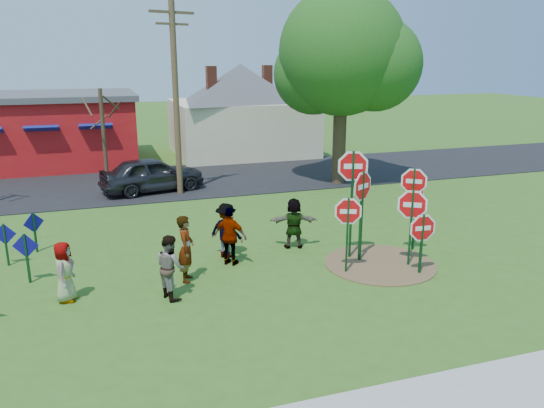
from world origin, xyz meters
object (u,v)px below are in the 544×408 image
Objects in this scene: person_b at (186,249)px; leafy_tree at (345,59)px; suv at (152,174)px; utility_pole at (176,96)px; stop_sign_c at (413,192)px; person_a at (64,272)px; stop_sign_b at (353,177)px; stop_sign_a at (348,218)px; stop_sign_d at (416,199)px.

person_b is 13.57m from leafy_tree.
suv is 0.51× the size of leafy_tree.
utility_pole is 7.73m from leafy_tree.
utility_pole reaches higher than stop_sign_c.
person_a is at bearing -113.90° from utility_pole.
person_a is 0.19× the size of utility_pole.
person_b is at bearing -134.21° from leafy_tree.
stop_sign_b is 1.20× the size of stop_sign_c.
utility_pole is (-5.38, 9.66, 2.25)m from stop_sign_c.
stop_sign_c reaches higher than stop_sign_a.
stop_sign_c is at bearing -75.11° from person_a.
stop_sign_c is 0.77m from stop_sign_d.
stop_sign_c is at bearing -76.06° from person_b.
stop_sign_c is 0.35× the size of utility_pole.
stop_sign_c reaches higher than person_b.
stop_sign_b is at bearing 79.68° from stop_sign_a.
stop_sign_c is (1.76, -0.43, -0.47)m from stop_sign_b.
leafy_tree is at bearing 111.56° from stop_sign_c.
stop_sign_b is at bearing -167.38° from suv.
stop_sign_d is at bearing 82.72° from stop_sign_c.
leafy_tree is (11.86, 9.39, 4.94)m from person_a.
leafy_tree reaches higher than stop_sign_a.
person_b is 0.20× the size of leafy_tree.
stop_sign_d is 12.13m from suv.
utility_pole is at bearing 153.90° from stop_sign_c.
utility_pole reaches higher than person_b.
stop_sign_c is 10.33m from leafy_tree.
leafy_tree is at bearing -109.44° from suv.
suv is (-6.91, 9.93, -0.82)m from stop_sign_d.
stop_sign_d is (2.81, 1.05, 0.05)m from stop_sign_a.
stop_sign_b is at bearing -159.07° from stop_sign_c.
utility_pole is at bearing 106.49° from stop_sign_d.
stop_sign_b is at bearing -71.95° from person_a.
stop_sign_d is at bearing -157.69° from suv.
stop_sign_d is at bearing -57.50° from utility_pole.
utility_pole is (-5.83, 9.15, 2.61)m from stop_sign_d.
suv is (-4.70, 10.00, -1.66)m from stop_sign_b.
stop_sign_a is 1.26× the size of person_b.
person_a is 11.12m from utility_pole.
suv is 3.68m from utility_pole.
stop_sign_b is 1.87× the size of person_b.
stop_sign_d is at bearing -71.85° from person_b.
leafy_tree reaches higher than person_b.
stop_sign_b is at bearing 165.71° from stop_sign_d.
stop_sign_b is at bearing -71.85° from person_b.
suv is at bearing 144.35° from utility_pole.
leafy_tree is (7.58, -0.27, 1.47)m from utility_pole.
suv is (-4.10, 10.98, -0.77)m from stop_sign_a.
person_a is (-10.11, -0.50, -0.86)m from stop_sign_d.
stop_sign_a is 4.42m from person_b.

